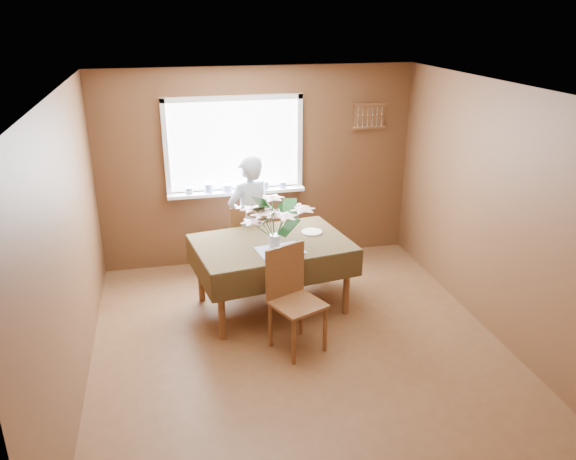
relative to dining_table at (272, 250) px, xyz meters
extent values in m
plane|color=brown|center=(0.10, -0.89, -0.70)|extent=(4.50, 4.50, 0.00)
plane|color=white|center=(0.10, -0.89, 1.80)|extent=(4.50, 4.50, 0.00)
plane|color=brown|center=(0.10, 1.36, 0.55)|extent=(4.00, 0.00, 4.00)
plane|color=brown|center=(0.10, -3.14, 0.55)|extent=(4.00, 0.00, 4.00)
plane|color=brown|center=(-1.90, -0.89, 0.55)|extent=(0.00, 4.50, 4.50)
plane|color=brown|center=(2.10, -0.89, 0.55)|extent=(0.00, 4.50, 4.50)
cube|color=white|center=(-0.20, 1.34, 0.85)|extent=(1.60, 0.01, 1.10)
cube|color=white|center=(-0.20, 1.33, 1.43)|extent=(1.72, 0.06, 0.06)
cube|color=white|center=(-0.20, 1.33, 0.27)|extent=(1.72, 0.06, 0.06)
cube|color=white|center=(-1.03, 1.33, 0.85)|extent=(0.06, 0.06, 1.22)
cube|color=white|center=(0.63, 1.33, 0.85)|extent=(0.06, 0.06, 1.22)
cube|color=white|center=(-0.20, 1.26, 0.28)|extent=(1.72, 0.20, 0.04)
cylinder|color=white|center=(-0.78, 1.24, 0.34)|extent=(0.09, 0.09, 0.08)
cylinder|color=white|center=(-0.55, 1.24, 0.36)|extent=(0.11, 0.11, 0.12)
cylinder|color=white|center=(-0.31, 1.24, 0.35)|extent=(0.12, 0.12, 0.09)
cylinder|color=white|center=(-0.08, 1.24, 0.37)|extent=(0.10, 0.10, 0.13)
cylinder|color=white|center=(0.16, 1.24, 0.36)|extent=(0.11, 0.11, 0.10)
cylinder|color=white|center=(0.39, 1.24, 0.34)|extent=(0.09, 0.09, 0.08)
cube|color=brown|center=(1.55, 1.33, 1.15)|extent=(0.40, 0.03, 0.30)
cube|color=brown|center=(1.55, 1.32, 1.30)|extent=(0.44, 0.04, 0.03)
cube|color=brown|center=(1.55, 1.32, 1.00)|extent=(0.44, 0.04, 0.03)
cylinder|color=brown|center=(-0.62, -0.54, -0.33)|extent=(0.07, 0.07, 0.74)
cylinder|color=brown|center=(0.76, -0.32, -0.33)|extent=(0.07, 0.07, 0.74)
cylinder|color=brown|center=(-0.76, 0.32, -0.33)|extent=(0.07, 0.07, 0.74)
cylinder|color=brown|center=(0.62, 0.54, -0.33)|extent=(0.07, 0.07, 0.74)
cube|color=brown|center=(0.00, 0.00, 0.06)|extent=(1.71, 1.27, 0.04)
cube|color=black|center=(0.00, 0.00, 0.09)|extent=(1.78, 1.34, 0.01)
cube|color=black|center=(0.09, -0.54, -0.06)|extent=(1.61, 0.27, 0.29)
cube|color=black|center=(-0.09, 0.55, -0.06)|extent=(1.61, 0.27, 0.29)
cube|color=black|center=(-0.80, -0.13, -0.06)|extent=(0.19, 1.09, 0.29)
cube|color=black|center=(0.80, 0.13, -0.06)|extent=(0.19, 1.09, 0.29)
cube|color=#4B88D7|center=(0.04, -0.25, 0.10)|extent=(0.52, 0.41, 0.01)
cylinder|color=brown|center=(0.03, 1.04, -0.47)|extent=(0.04, 0.04, 0.44)
cylinder|color=brown|center=(-0.32, 1.04, -0.47)|extent=(0.04, 0.04, 0.44)
cylinder|color=brown|center=(0.03, 0.68, -0.47)|extent=(0.04, 0.04, 0.44)
cylinder|color=brown|center=(-0.33, 0.69, -0.47)|extent=(0.04, 0.04, 0.44)
cube|color=brown|center=(-0.15, 0.86, -0.24)|extent=(0.42, 0.42, 0.03)
cube|color=brown|center=(-0.15, 0.67, 0.02)|extent=(0.41, 0.04, 0.49)
cylinder|color=brown|center=(-0.02, -1.12, -0.46)|extent=(0.04, 0.04, 0.48)
cylinder|color=brown|center=(0.33, -0.97, -0.46)|extent=(0.04, 0.04, 0.48)
cylinder|color=brown|center=(-0.17, -0.77, -0.46)|extent=(0.04, 0.04, 0.48)
cylinder|color=brown|center=(0.18, -0.62, -0.46)|extent=(0.04, 0.04, 0.48)
cube|color=brown|center=(0.08, -0.87, -0.21)|extent=(0.58, 0.58, 0.03)
cube|color=brown|center=(0.00, -0.68, 0.07)|extent=(0.42, 0.20, 0.53)
imported|color=white|center=(-0.12, 0.74, 0.09)|extent=(0.68, 0.58, 1.57)
cylinder|color=white|center=(0.00, -0.18, 0.17)|extent=(0.12, 0.12, 0.15)
cylinder|color=#33662D|center=(0.00, -0.18, 0.29)|extent=(0.07, 0.07, 0.11)
cylinder|color=white|center=(0.49, 0.16, 0.10)|extent=(0.28, 0.28, 0.01)
cube|color=silver|center=(0.20, -0.22, 0.11)|extent=(0.02, 0.23, 0.00)
camera|label=1|loc=(-1.06, -5.46, 2.43)|focal=35.00mm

